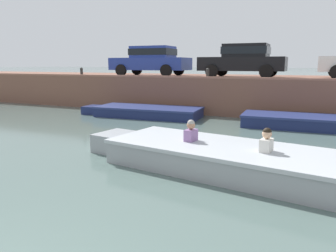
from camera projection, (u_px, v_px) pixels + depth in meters
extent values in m
plane|color=#4C605B|center=(187.00, 155.00, 8.30)|extent=(400.00, 400.00, 0.00)
cube|color=brown|center=(253.00, 93.00, 16.50)|extent=(60.00, 6.00, 1.64)
cube|color=#925F4C|center=(242.00, 78.00, 13.75)|extent=(60.00, 0.24, 0.08)
cube|color=navy|center=(148.00, 113.00, 14.19)|extent=(4.59, 2.03, 0.36)
cube|color=navy|center=(95.00, 110.00, 15.10)|extent=(0.96, 1.01, 0.36)
cube|color=navy|center=(148.00, 108.00, 14.15)|extent=(4.65, 2.10, 0.08)
cube|color=brown|center=(156.00, 110.00, 14.05)|extent=(0.35, 1.57, 0.06)
cube|color=navy|center=(306.00, 123.00, 11.67)|extent=(4.45, 1.78, 0.37)
cube|color=navy|center=(307.00, 117.00, 11.63)|extent=(4.51, 1.85, 0.08)
cube|color=brown|center=(297.00, 119.00, 11.77)|extent=(0.30, 1.46, 0.06)
cube|color=#93999E|center=(220.00, 159.00, 7.08)|extent=(5.11, 2.64, 0.47)
cube|color=#93999E|center=(118.00, 142.00, 8.64)|extent=(1.13, 1.19, 0.47)
cube|color=#B1B7BD|center=(221.00, 147.00, 7.02)|extent=(5.18, 2.71, 0.08)
cube|color=brown|center=(237.00, 154.00, 6.85)|extent=(0.50, 1.73, 0.06)
cube|color=#8C669E|center=(191.00, 139.00, 7.40)|extent=(0.25, 0.35, 0.44)
sphere|color=#A37556|center=(191.00, 125.00, 7.34)|extent=(0.19, 0.19, 0.19)
sphere|color=gray|center=(191.00, 123.00, 7.33)|extent=(0.17, 0.17, 0.17)
cube|color=silver|center=(266.00, 150.00, 6.49)|extent=(0.25, 0.35, 0.44)
sphere|color=tan|center=(267.00, 134.00, 6.43)|extent=(0.19, 0.19, 0.19)
sphere|color=black|center=(267.00, 132.00, 6.42)|extent=(0.17, 0.17, 0.17)
cube|color=#233893|center=(150.00, 64.00, 17.59)|extent=(4.23, 1.86, 0.64)
cube|color=#233893|center=(153.00, 52.00, 17.41)|extent=(2.13, 1.59, 0.60)
cube|color=black|center=(153.00, 52.00, 17.41)|extent=(2.22, 1.63, 0.33)
cylinder|color=black|center=(121.00, 70.00, 17.33)|extent=(0.60, 0.20, 0.60)
cylinder|color=black|center=(137.00, 70.00, 18.94)|extent=(0.60, 0.20, 0.60)
cylinder|color=black|center=(166.00, 70.00, 16.35)|extent=(0.60, 0.20, 0.60)
cylinder|color=black|center=(179.00, 70.00, 17.97)|extent=(0.60, 0.20, 0.60)
cube|color=black|center=(242.00, 64.00, 15.61)|extent=(3.99, 1.83, 0.64)
cube|color=black|center=(246.00, 51.00, 15.43)|extent=(2.00, 1.60, 0.60)
cube|color=black|center=(246.00, 51.00, 15.43)|extent=(2.08, 1.63, 0.33)
cylinder|color=black|center=(212.00, 71.00, 15.33)|extent=(0.60, 0.19, 0.60)
cylinder|color=black|center=(222.00, 70.00, 16.98)|extent=(0.60, 0.19, 0.60)
cylinder|color=black|center=(266.00, 71.00, 14.36)|extent=(0.60, 0.19, 0.60)
cylinder|color=black|center=(271.00, 71.00, 16.01)|extent=(0.60, 0.19, 0.60)
cylinder|color=black|center=(335.00, 71.00, 14.85)|extent=(0.60, 0.18, 0.60)
cylinder|color=#2D2B28|center=(82.00, 73.00, 17.23)|extent=(0.14, 0.14, 0.35)
sphere|color=#2D2B28|center=(81.00, 69.00, 17.19)|extent=(0.15, 0.15, 0.15)
cylinder|color=#2D2B28|center=(208.00, 74.00, 14.45)|extent=(0.14, 0.14, 0.35)
sphere|color=#2D2B28|center=(208.00, 70.00, 14.42)|extent=(0.15, 0.15, 0.15)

